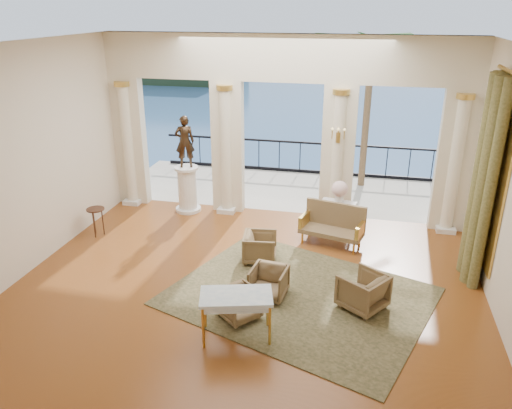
% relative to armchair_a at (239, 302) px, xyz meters
% --- Properties ---
extents(floor, '(9.00, 9.00, 0.00)m').
position_rel_armchair_a_xyz_m(floor, '(-0.13, 0.94, -0.31)').
color(floor, '#522D0C').
rests_on(floor, ground).
extents(room_walls, '(9.00, 9.00, 9.00)m').
position_rel_armchair_a_xyz_m(room_walls, '(-0.13, -0.17, 2.57)').
color(room_walls, '#EDE0C7').
rests_on(room_walls, ground).
extents(arcade, '(9.00, 0.56, 4.50)m').
position_rel_armchair_a_xyz_m(arcade, '(-0.13, 4.77, 2.27)').
color(arcade, beige).
rests_on(arcade, ground).
extents(terrace, '(10.00, 3.60, 0.10)m').
position_rel_armchair_a_xyz_m(terrace, '(-0.13, 6.74, -0.36)').
color(terrace, '#A89E8D').
rests_on(terrace, ground).
extents(balustrade, '(9.00, 0.06, 1.03)m').
position_rel_armchair_a_xyz_m(balustrade, '(-0.13, 8.34, 0.10)').
color(balustrade, black).
rests_on(balustrade, terrace).
extents(palm_tree, '(2.00, 2.00, 4.50)m').
position_rel_armchair_a_xyz_m(palm_tree, '(1.87, 7.54, 3.78)').
color(palm_tree, '#4C3823').
rests_on(palm_tree, terrace).
extents(headland, '(22.00, 18.00, 6.00)m').
position_rel_armchair_a_xyz_m(headland, '(-30.13, 70.94, -3.31)').
color(headland, black).
rests_on(headland, sea).
extents(sea, '(160.00, 160.00, 0.00)m').
position_rel_armchair_a_xyz_m(sea, '(-0.13, 60.94, -6.31)').
color(sea, '#254C89').
rests_on(sea, ground).
extents(curtain, '(0.33, 1.40, 4.09)m').
position_rel_armchair_a_xyz_m(curtain, '(4.15, 2.44, 1.71)').
color(curtain, '#494820').
rests_on(curtain, ground).
extents(window_frame, '(0.04, 1.60, 3.40)m').
position_rel_armchair_a_xyz_m(window_frame, '(4.34, 2.44, 1.79)').
color(window_frame, gold).
rests_on(window_frame, room_walls).
extents(wall_sconce, '(0.30, 0.11, 0.33)m').
position_rel_armchair_a_xyz_m(wall_sconce, '(1.27, 4.45, 1.92)').
color(wall_sconce, gold).
rests_on(wall_sconce, arcade).
extents(rug, '(5.47, 4.86, 0.02)m').
position_rel_armchair_a_xyz_m(rug, '(0.91, 0.90, -0.30)').
color(rug, '#292D16').
rests_on(rug, ground).
extents(armchair_a, '(0.82, 0.83, 0.62)m').
position_rel_armchair_a_xyz_m(armchair_a, '(0.00, 0.00, 0.00)').
color(armchair_a, '#4D3B20').
rests_on(armchair_a, ground).
extents(armchair_b, '(0.70, 0.67, 0.66)m').
position_rel_armchair_a_xyz_m(armchair_b, '(0.36, 0.79, 0.02)').
color(armchair_b, '#4D3B20').
rests_on(armchair_b, ground).
extents(armchair_c, '(0.98, 0.99, 0.75)m').
position_rel_armchair_a_xyz_m(armchair_c, '(2.08, 0.80, 0.06)').
color(armchair_c, '#4D3B20').
rests_on(armchair_c, ground).
extents(armchair_d, '(0.71, 0.75, 0.70)m').
position_rel_armchair_a_xyz_m(armchair_d, '(-0.10, 2.13, 0.04)').
color(armchair_d, '#4D3B20').
rests_on(armchair_d, ground).
extents(settee, '(1.51, 0.92, 0.94)m').
position_rel_armchair_a_xyz_m(settee, '(1.34, 3.34, 0.15)').
color(settee, '#4D3B20').
rests_on(settee, ground).
extents(game_table, '(1.29, 0.92, 0.80)m').
position_rel_armchair_a_xyz_m(game_table, '(0.09, -0.52, 0.40)').
color(game_table, '#98B1C3').
rests_on(game_table, ground).
extents(pedestal, '(0.67, 0.67, 1.22)m').
position_rel_armchair_a_xyz_m(pedestal, '(-2.56, 4.44, 0.28)').
color(pedestal, silver).
rests_on(pedestal, ground).
extents(statue, '(0.57, 0.47, 1.34)m').
position_rel_armchair_a_xyz_m(statue, '(-2.56, 4.44, 1.58)').
color(statue, '#302115').
rests_on(statue, pedestal).
extents(console_table, '(0.86, 0.46, 0.78)m').
position_rel_armchair_a_xyz_m(console_table, '(1.40, 3.99, 0.33)').
color(console_table, silver).
rests_on(console_table, ground).
extents(urn, '(0.38, 0.38, 0.51)m').
position_rel_armchair_a_xyz_m(urn, '(1.40, 3.99, 0.76)').
color(urn, white).
rests_on(urn, console_table).
extents(side_table, '(0.42, 0.42, 0.68)m').
position_rel_armchair_a_xyz_m(side_table, '(-4.13, 2.53, 0.27)').
color(side_table, black).
rests_on(side_table, ground).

